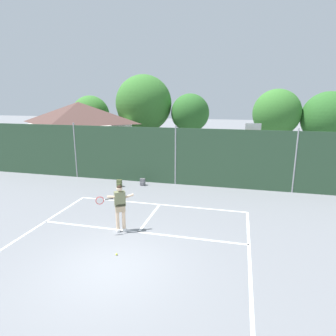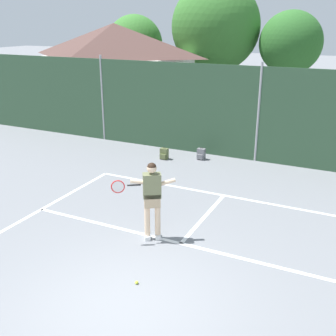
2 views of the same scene
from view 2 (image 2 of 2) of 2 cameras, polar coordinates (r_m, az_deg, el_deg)
The scene contains 9 objects.
ground_plane at distance 7.68m, azimuth -6.23°, elevation -18.77°, with size 120.00×120.00×0.00m, color slate.
court_markings at distance 8.11m, azimuth -3.72°, elevation -16.26°, with size 8.30×11.10×0.01m.
chainlink_fence at distance 14.74m, azimuth 12.42°, elevation 7.18°, with size 26.09×0.09×3.48m.
clubhouse_building at distance 22.38m, azimuth -7.32°, elevation 13.59°, with size 7.38×5.69×4.65m.
treeline_backdrop at distance 23.35m, azimuth 17.89°, elevation 16.72°, with size 24.17×4.51×6.95m.
tennis_player at distance 9.20m, azimuth -2.30°, elevation -3.67°, with size 1.19×0.91×1.85m.
tennis_ball at distance 8.20m, azimuth -4.38°, elevation -15.56°, with size 0.07×0.07×0.07m, color #CCE033.
backpack_olive at distance 14.96m, azimuth -0.55°, elevation 1.97°, with size 0.28×0.25×0.46m.
backpack_grey at distance 14.97m, azimuth 4.61°, elevation 1.92°, with size 0.29×0.25×0.46m.
Camera 2 is at (3.32, -5.02, 4.77)m, focal length 43.92 mm.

